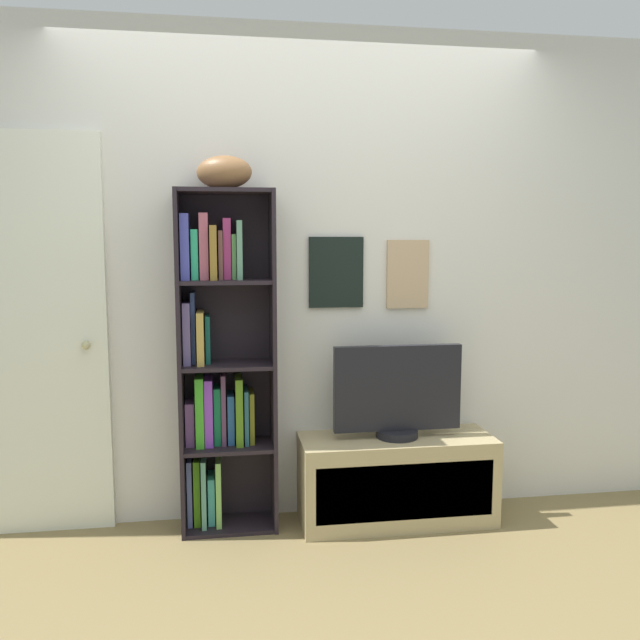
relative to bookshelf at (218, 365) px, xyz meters
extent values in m
cube|color=olive|center=(0.46, -1.00, -0.87)|extent=(5.20, 5.20, 0.04)
cube|color=silver|center=(0.46, 0.13, 0.44)|extent=(4.80, 0.06, 2.58)
cube|color=black|center=(0.63, 0.09, 0.47)|extent=(0.29, 0.02, 0.37)
cube|color=gray|center=(0.63, 0.09, 0.47)|extent=(0.24, 0.01, 0.32)
cube|color=tan|center=(1.02, 0.09, 0.45)|extent=(0.23, 0.02, 0.37)
cube|color=slate|center=(1.02, 0.09, 0.45)|extent=(0.18, 0.01, 0.32)
cube|color=black|center=(-0.19, -0.03, 0.02)|extent=(0.02, 0.27, 1.74)
cube|color=black|center=(0.28, -0.03, 0.02)|extent=(0.02, 0.27, 1.74)
cube|color=black|center=(0.05, 0.10, 0.02)|extent=(0.48, 0.01, 1.74)
cube|color=black|center=(0.05, -0.03, -0.84)|extent=(0.44, 0.26, 0.02)
cube|color=black|center=(0.05, -0.03, -0.42)|extent=(0.44, 0.26, 0.02)
cube|color=black|center=(0.05, -0.03, 0.01)|extent=(0.44, 0.26, 0.02)
cube|color=black|center=(0.05, -0.03, 0.43)|extent=(0.44, 0.26, 0.02)
cube|color=black|center=(0.05, -0.03, 0.87)|extent=(0.44, 0.26, 0.02)
cube|color=#57629E|center=(-0.16, 0.01, -0.66)|extent=(0.02, 0.16, 0.35)
cube|color=#488C16|center=(-0.12, 0.01, -0.66)|extent=(0.03, 0.16, 0.35)
cube|color=#528A74|center=(-0.09, -0.01, -0.65)|extent=(0.02, 0.20, 0.36)
cube|color=#4BB1AC|center=(-0.05, 0.01, -0.71)|extent=(0.04, 0.16, 0.25)
cube|color=#75B052|center=(-0.01, -0.01, -0.66)|extent=(0.03, 0.19, 0.35)
cube|color=#7A4B8A|center=(-0.15, 0.01, -0.30)|extent=(0.04, 0.15, 0.22)
cube|color=green|center=(-0.10, 0.00, -0.23)|extent=(0.04, 0.19, 0.36)
cube|color=purple|center=(-0.05, 0.00, -0.24)|extent=(0.04, 0.18, 0.35)
cube|color=#136D3C|center=(-0.01, 0.02, -0.26)|extent=(0.04, 0.15, 0.30)
cube|color=#4D314C|center=(0.02, 0.01, -0.23)|extent=(0.02, 0.17, 0.37)
cube|color=#25538C|center=(0.06, 0.01, -0.28)|extent=(0.03, 0.16, 0.26)
cube|color=#487417|center=(0.10, -0.01, -0.23)|extent=(0.04, 0.20, 0.35)
cube|color=#23535D|center=(0.14, 0.00, -0.27)|extent=(0.02, 0.18, 0.28)
cube|color=#626418|center=(0.16, 0.01, -0.27)|extent=(0.02, 0.16, 0.27)
cube|color=slate|center=(-0.15, 0.00, 0.17)|extent=(0.04, 0.18, 0.31)
cube|color=navy|center=(-0.12, 0.02, 0.20)|extent=(0.02, 0.14, 0.36)
cube|color=#B29140|center=(-0.09, -0.01, 0.15)|extent=(0.04, 0.21, 0.27)
cube|color=#134E46|center=(-0.05, 0.02, 0.14)|extent=(0.02, 0.15, 0.24)
cube|color=#4348AA|center=(-0.15, -0.01, 0.60)|extent=(0.04, 0.21, 0.32)
cube|color=#2FBA7B|center=(-0.10, 0.01, 0.56)|extent=(0.03, 0.17, 0.25)
cube|color=#AC5567|center=(-0.06, 0.00, 0.60)|extent=(0.04, 0.18, 0.33)
cube|color=olive|center=(-0.01, -0.02, 0.57)|extent=(0.03, 0.22, 0.27)
cube|color=brown|center=(0.02, 0.01, 0.56)|extent=(0.02, 0.17, 0.24)
cube|color=#BA397C|center=(0.05, 0.02, 0.59)|extent=(0.04, 0.14, 0.30)
cube|color=#569450|center=(0.09, 0.02, 0.55)|extent=(0.02, 0.15, 0.22)
cube|color=slate|center=(0.11, 0.00, 0.59)|extent=(0.03, 0.19, 0.29)
ellipsoid|color=brown|center=(0.05, -0.03, 0.97)|extent=(0.32, 0.25, 0.16)
cube|color=tan|center=(0.92, -0.09, -0.62)|extent=(1.02, 0.38, 0.46)
cube|color=olive|center=(0.92, -0.27, -0.62)|extent=(0.92, 0.01, 0.29)
cylinder|color=black|center=(0.92, -0.09, -0.37)|extent=(0.22, 0.22, 0.04)
cube|color=black|center=(0.92, -0.09, -0.13)|extent=(0.67, 0.04, 0.45)
cube|color=#26343E|center=(0.92, -0.10, -0.13)|extent=(0.63, 0.01, 0.41)
cube|color=silver|center=(-0.97, 0.08, 0.16)|extent=(0.84, 0.04, 2.02)
cube|color=beige|center=(-0.97, 0.06, 0.56)|extent=(0.54, 0.01, 0.73)
cube|color=beige|center=(-0.97, 0.06, -0.29)|extent=(0.54, 0.01, 0.73)
sphere|color=tan|center=(-0.65, 0.04, 0.12)|extent=(0.04, 0.04, 0.04)
camera|label=1|loc=(0.02, -3.30, 0.63)|focal=36.42mm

